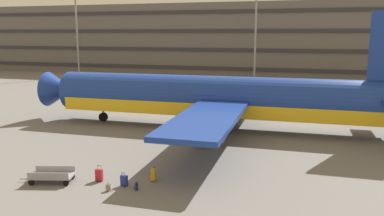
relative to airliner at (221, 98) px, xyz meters
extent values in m
plane|color=slate|center=(0.07, -0.59, -2.94)|extent=(600.00, 600.00, 0.00)
cube|color=#605B56|center=(0.07, 50.06, 4.54)|extent=(168.86, 14.90, 14.97)
cube|color=#2D2D33|center=(0.07, 42.51, -1.07)|extent=(167.17, 0.24, 0.70)
cube|color=#2D2D33|center=(0.07, 42.51, 2.67)|extent=(167.17, 0.24, 0.70)
cube|color=#2D2D33|center=(0.07, 42.51, 6.42)|extent=(167.17, 0.24, 0.70)
cube|color=#2D2D33|center=(0.07, 42.51, 10.16)|extent=(167.17, 0.24, 0.70)
cylinder|color=navy|center=(-0.41, -0.01, 0.18)|extent=(31.44, 4.39, 3.80)
cube|color=yellow|center=(-0.41, -0.01, -0.86)|extent=(30.19, 4.29, 1.22)
cone|color=navy|center=(-17.14, -0.32, 0.18)|extent=(3.11, 3.67, 3.61)
cube|color=navy|center=(14.21, 3.88, 0.66)|extent=(1.91, 5.74, 0.20)
cube|color=navy|center=(0.75, -8.48, -0.10)|extent=(4.65, 13.26, 0.36)
cube|color=navy|center=(0.43, 8.50, -0.10)|extent=(4.65, 13.26, 0.36)
cylinder|color=#9E9EA3|center=(0.21, -6.12, -1.45)|extent=(2.76, 2.14, 2.09)
cylinder|color=#9E9EA3|center=(-0.02, 6.12, -1.45)|extent=(2.76, 2.14, 2.09)
cylinder|color=black|center=(-12.33, -0.23, -2.49)|extent=(0.91, 0.37, 0.90)
cylinder|color=slate|center=(-12.33, -0.23, -1.88)|extent=(0.20, 0.20, 1.22)
cylinder|color=black|center=(0.88, -1.60, -2.49)|extent=(0.91, 0.37, 0.90)
cylinder|color=slate|center=(0.88, -1.60, -1.88)|extent=(0.20, 0.20, 1.22)
cylinder|color=black|center=(0.82, 1.63, -2.49)|extent=(0.91, 0.37, 0.90)
cylinder|color=slate|center=(0.82, 1.63, -1.88)|extent=(0.20, 0.20, 1.22)
cylinder|color=gray|center=(-38.24, 36.36, 8.23)|extent=(0.36, 0.36, 22.33)
cylinder|color=gray|center=(-1.74, 36.36, 9.50)|extent=(0.36, 0.36, 24.89)
cube|color=#B21E23|center=(-4.31, -15.20, -2.54)|extent=(0.45, 0.23, 0.71)
cylinder|color=#333338|center=(-4.19, -15.13, -2.08)|extent=(0.02, 0.02, 0.21)
cylinder|color=#333338|center=(-4.44, -15.14, -2.08)|extent=(0.02, 0.02, 0.21)
cube|color=black|center=(-4.31, -15.13, -1.97)|extent=(0.25, 0.03, 0.02)
cylinder|color=black|center=(-4.13, -15.28, -2.91)|extent=(0.02, 0.05, 0.05)
cylinder|color=black|center=(-4.49, -15.29, -2.91)|extent=(0.02, 0.05, 0.05)
cylinder|color=black|center=(-4.13, -15.11, -2.91)|extent=(0.02, 0.05, 0.05)
cylinder|color=black|center=(-4.49, -15.12, -2.91)|extent=(0.02, 0.05, 0.05)
cube|color=orange|center=(-1.17, -14.18, -2.55)|extent=(0.35, 0.42, 0.69)
cylinder|color=#333338|center=(-1.07, -14.27, -2.13)|extent=(0.02, 0.02, 0.15)
cylinder|color=#333338|center=(-1.11, -14.07, -2.13)|extent=(0.02, 0.02, 0.15)
cube|color=black|center=(-1.09, -14.17, -2.06)|extent=(0.06, 0.21, 0.02)
cylinder|color=black|center=(-1.25, -14.35, -2.91)|extent=(0.05, 0.03, 0.05)
cylinder|color=black|center=(-1.31, -14.06, -2.91)|extent=(0.05, 0.03, 0.05)
cylinder|color=black|center=(-1.03, -14.31, -2.91)|extent=(0.05, 0.03, 0.05)
cylinder|color=black|center=(-1.09, -14.01, -2.91)|extent=(0.05, 0.03, 0.05)
cube|color=navy|center=(-2.50, -15.48, -2.58)|extent=(0.45, 0.30, 0.61)
cylinder|color=#333338|center=(-2.62, -15.52, -2.18)|extent=(0.02, 0.02, 0.18)
cylinder|color=#333338|center=(-2.40, -15.56, -2.18)|extent=(0.02, 0.02, 0.18)
cube|color=black|center=(-2.51, -15.54, -2.09)|extent=(0.23, 0.07, 0.02)
cylinder|color=black|center=(-2.64, -15.36, -2.91)|extent=(0.03, 0.05, 0.05)
cylinder|color=black|center=(-2.32, -15.42, -2.91)|extent=(0.03, 0.05, 0.05)
cylinder|color=black|center=(-2.68, -15.53, -2.91)|extent=(0.03, 0.05, 0.05)
cylinder|color=black|center=(-2.35, -15.59, -2.91)|extent=(0.03, 0.05, 0.05)
ellipsoid|color=gray|center=(-3.04, -16.44, -2.72)|extent=(0.33, 0.22, 0.45)
ellipsoid|color=gray|center=(-3.03, -16.53, -2.78)|extent=(0.23, 0.11, 0.20)
torus|color=black|center=(-3.04, -16.41, -2.48)|extent=(0.08, 0.02, 0.08)
cube|color=black|center=(-2.96, -16.34, -2.72)|extent=(0.04, 0.03, 0.38)
cube|color=black|center=(-3.13, -16.36, -2.72)|extent=(0.04, 0.03, 0.38)
ellipsoid|color=navy|center=(-1.57, -15.85, -2.69)|extent=(0.26, 0.36, 0.51)
ellipsoid|color=navy|center=(-1.65, -15.87, -2.76)|extent=(0.13, 0.24, 0.23)
torus|color=black|center=(-1.54, -15.85, -2.42)|extent=(0.03, 0.08, 0.08)
cube|color=black|center=(-1.46, -15.92, -2.69)|extent=(0.03, 0.04, 0.43)
cube|color=black|center=(-1.49, -15.75, -2.69)|extent=(0.03, 0.04, 0.43)
cube|color=gray|center=(-6.99, -16.15, -2.52)|extent=(2.85, 1.93, 0.12)
cylinder|color=#4C4C51|center=(-8.59, -16.57, -2.76)|extent=(0.69, 0.23, 0.05)
cube|color=gray|center=(-6.83, -16.74, -2.32)|extent=(2.40, 0.68, 0.40)
cube|color=gray|center=(-7.15, -15.55, -2.32)|extent=(2.40, 0.68, 0.40)
cylinder|color=black|center=(-7.85, -16.95, -2.76)|extent=(0.37, 0.19, 0.36)
cylinder|color=black|center=(-8.14, -15.88, -2.76)|extent=(0.37, 0.19, 0.36)
cylinder|color=black|center=(-5.84, -16.41, -2.76)|extent=(0.37, 0.19, 0.36)
cylinder|color=black|center=(-6.13, -15.35, -2.76)|extent=(0.37, 0.19, 0.36)
camera|label=1|loc=(7.61, -35.43, 6.01)|focal=36.69mm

